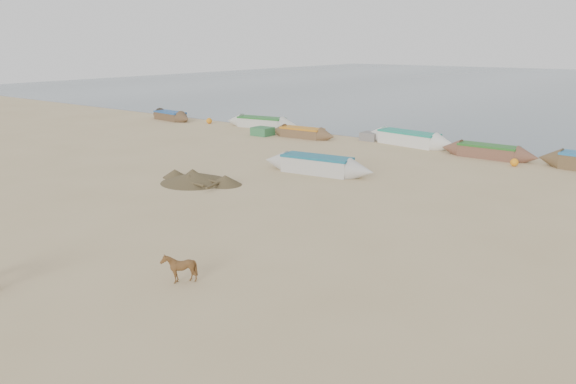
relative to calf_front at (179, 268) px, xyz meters
name	(u,v)px	position (x,y,z in m)	size (l,w,h in m)	color
ground	(217,244)	(-1.35, 2.87, -0.44)	(140.00, 140.00, 0.00)	tan
calf_front	(179,268)	(0.00, 0.00, 0.00)	(0.72, 0.81, 0.89)	brown
near_canoe	(317,165)	(-4.72, 13.73, 0.02)	(6.33, 1.22, 0.93)	beige
debris_pile	(195,177)	(-8.40, 8.53, -0.20)	(3.35, 3.35, 0.49)	brown
waterline_canoes	(448,146)	(-1.49, 23.41, -0.03)	(55.33, 3.86, 0.91)	brown
beach_clutter	(515,159)	(2.83, 22.34, -0.15)	(43.36, 4.36, 0.64)	#337142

